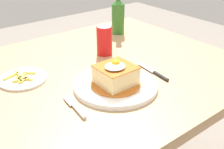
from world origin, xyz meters
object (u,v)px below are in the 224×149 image
main_plate (116,85)px  soda_can (104,40)px  beer_bottle_green (118,14)px  fork (76,108)px  knife (157,73)px  side_plate_fries (23,78)px

main_plate → soda_can: 0.29m
main_plate → soda_can: size_ratio=2.31×
soda_can → beer_bottle_green: bearing=39.1°
soda_can → fork: bearing=-138.1°
beer_bottle_green → soda_can: bearing=-140.9°
beer_bottle_green → fork: bearing=-139.2°
soda_can → knife: bearing=-82.2°
main_plate → beer_bottle_green: beer_bottle_green is taller
soda_can → beer_bottle_green: size_ratio=0.47×
knife → side_plate_fries: 0.49m
fork → side_plate_fries: size_ratio=0.83×
main_plate → fork: size_ratio=2.02×
fork → soda_can: (0.31, 0.28, 0.06)m
main_plate → side_plate_fries: main_plate is taller
knife → beer_bottle_green: 0.49m
beer_bottle_green → side_plate_fries: size_ratio=1.56×
fork → soda_can: 0.43m
knife → side_plate_fries: side_plate_fries is taller
main_plate → side_plate_fries: 0.34m
soda_can → side_plate_fries: soda_can is taller
knife → beer_bottle_green: (0.18, 0.45, 0.09)m
side_plate_fries → soda_can: bearing=0.9°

